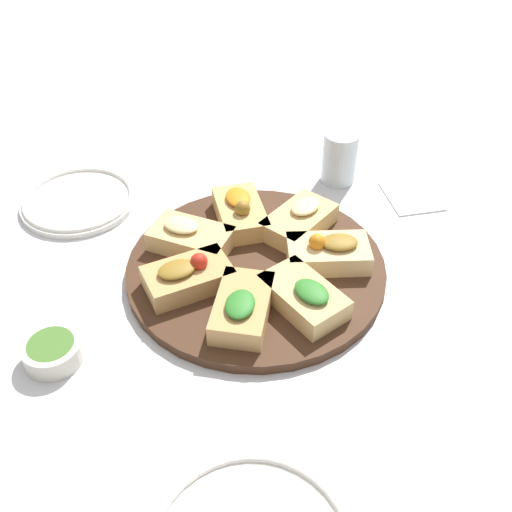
# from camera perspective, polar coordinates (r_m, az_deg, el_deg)

# --- Properties ---
(ground_plane) EXTENTS (3.00, 3.00, 0.00)m
(ground_plane) POSITION_cam_1_polar(r_m,az_deg,el_deg) (0.89, 0.00, -1.55)
(ground_plane) COLOR silver
(serving_board) EXTENTS (0.38, 0.38, 0.02)m
(serving_board) POSITION_cam_1_polar(r_m,az_deg,el_deg) (0.89, 0.00, -1.17)
(serving_board) COLOR #422819
(serving_board) RESTS_ON ground_plane
(focaccia_slice_0) EXTENTS (0.13, 0.09, 0.04)m
(focaccia_slice_0) POSITION_cam_1_polar(r_m,az_deg,el_deg) (0.79, -1.32, -4.90)
(focaccia_slice_0) COLOR tan
(focaccia_slice_0) RESTS_ON serving_board
(focaccia_slice_1) EXTENTS (0.14, 0.13, 0.04)m
(focaccia_slice_1) POSITION_cam_1_polar(r_m,az_deg,el_deg) (0.81, 4.60, -3.85)
(focaccia_slice_1) COLOR #DBB775
(focaccia_slice_1) RESTS_ON serving_board
(focaccia_slice_2) EXTENTS (0.07, 0.12, 0.05)m
(focaccia_slice_2) POSITION_cam_1_polar(r_m,az_deg,el_deg) (0.88, 6.91, 0.33)
(focaccia_slice_2) COLOR #E5C689
(focaccia_slice_2) RESTS_ON serving_board
(focaccia_slice_3) EXTENTS (0.14, 0.13, 0.04)m
(focaccia_slice_3) POSITION_cam_1_polar(r_m,az_deg,el_deg) (0.94, 4.16, 3.39)
(focaccia_slice_3) COLOR #DBB775
(focaccia_slice_3) RESTS_ON serving_board
(focaccia_slice_4) EXTENTS (0.13, 0.09, 0.05)m
(focaccia_slice_4) POSITION_cam_1_polar(r_m,az_deg,el_deg) (0.95, -1.51, 4.20)
(focaccia_slice_4) COLOR tan
(focaccia_slice_4) RESTS_ON serving_board
(focaccia_slice_5) EXTENTS (0.11, 0.14, 0.04)m
(focaccia_slice_5) POSITION_cam_1_polar(r_m,az_deg,el_deg) (0.91, -6.27, 1.76)
(focaccia_slice_5) COLOR #DBB775
(focaccia_slice_5) RESTS_ON serving_board
(focaccia_slice_6) EXTENTS (0.11, 0.14, 0.05)m
(focaccia_slice_6) POSITION_cam_1_polar(r_m,az_deg,el_deg) (0.84, -6.51, -1.92)
(focaccia_slice_6) COLOR tan
(focaccia_slice_6) RESTS_ON serving_board
(plate_right) EXTENTS (0.19, 0.19, 0.02)m
(plate_right) POSITION_cam_1_polar(r_m,az_deg,el_deg) (1.07, -16.54, 5.11)
(plate_right) COLOR white
(plate_right) RESTS_ON ground_plane
(water_glass) EXTENTS (0.06, 0.06, 0.09)m
(water_glass) POSITION_cam_1_polar(r_m,az_deg,el_deg) (1.07, 7.96, 9.27)
(water_glass) COLOR silver
(water_glass) RESTS_ON ground_plane
(napkin_stack) EXTENTS (0.11, 0.10, 0.01)m
(napkin_stack) POSITION_cam_1_polar(r_m,az_deg,el_deg) (1.08, 14.62, 5.61)
(napkin_stack) COLOR white
(napkin_stack) RESTS_ON ground_plane
(dipping_bowl) EXTENTS (0.08, 0.08, 0.03)m
(dipping_bowl) POSITION_cam_1_polar(r_m,az_deg,el_deg) (0.81, -18.81, -8.54)
(dipping_bowl) COLOR silver
(dipping_bowl) RESTS_ON ground_plane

